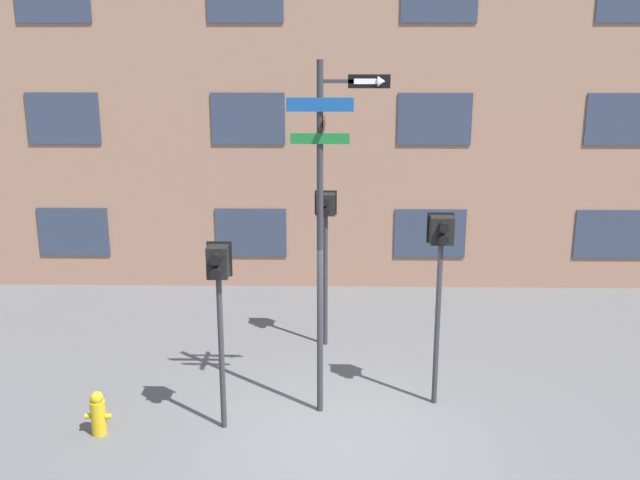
{
  "coord_description": "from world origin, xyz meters",
  "views": [
    {
      "loc": [
        -0.17,
        -8.79,
        5.2
      ],
      "look_at": [
        -0.35,
        0.84,
        2.64
      ],
      "focal_mm": 40.0,
      "sensor_mm": 36.0,
      "label": 1
    }
  ],
  "objects_px": {
    "pedestrian_signal_right": "(440,257)",
    "fire_hydrant": "(98,414)",
    "pedestrian_signal_left": "(219,287)",
    "pedestrian_signal_across": "(326,226)",
    "street_sign_pole": "(325,212)"
  },
  "relations": [
    {
      "from": "pedestrian_signal_across",
      "to": "fire_hydrant",
      "type": "distance_m",
      "value": 4.88
    },
    {
      "from": "pedestrian_signal_right",
      "to": "pedestrian_signal_across",
      "type": "distance_m",
      "value": 2.78
    },
    {
      "from": "pedestrian_signal_left",
      "to": "fire_hydrant",
      "type": "bearing_deg",
      "value": -172.76
    },
    {
      "from": "pedestrian_signal_across",
      "to": "fire_hydrant",
      "type": "relative_size",
      "value": 4.4
    },
    {
      "from": "pedestrian_signal_right",
      "to": "fire_hydrant",
      "type": "height_order",
      "value": "pedestrian_signal_right"
    },
    {
      "from": "street_sign_pole",
      "to": "pedestrian_signal_left",
      "type": "bearing_deg",
      "value": -160.37
    },
    {
      "from": "street_sign_pole",
      "to": "fire_hydrant",
      "type": "xyz_separation_m",
      "value": [
        -3.14,
        -0.73,
        -2.72
      ]
    },
    {
      "from": "street_sign_pole",
      "to": "pedestrian_signal_right",
      "type": "relative_size",
      "value": 1.73
    },
    {
      "from": "street_sign_pole",
      "to": "pedestrian_signal_left",
      "type": "relative_size",
      "value": 1.88
    },
    {
      "from": "pedestrian_signal_left",
      "to": "pedestrian_signal_across",
      "type": "height_order",
      "value": "pedestrian_signal_across"
    },
    {
      "from": "street_sign_pole",
      "to": "fire_hydrant",
      "type": "height_order",
      "value": "street_sign_pole"
    },
    {
      "from": "street_sign_pole",
      "to": "pedestrian_signal_right",
      "type": "xyz_separation_m",
      "value": [
        1.67,
        0.28,
        -0.72
      ]
    },
    {
      "from": "street_sign_pole",
      "to": "fire_hydrant",
      "type": "distance_m",
      "value": 4.22
    },
    {
      "from": "pedestrian_signal_across",
      "to": "fire_hydrant",
      "type": "height_order",
      "value": "pedestrian_signal_across"
    },
    {
      "from": "pedestrian_signal_right",
      "to": "pedestrian_signal_across",
      "type": "relative_size",
      "value": 1.04
    }
  ]
}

